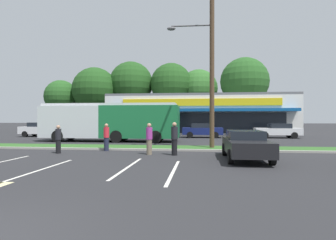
{
  "coord_description": "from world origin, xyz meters",
  "views": [
    {
      "loc": [
        3.8,
        -3.62,
        1.94
      ],
      "look_at": [
        1.3,
        18.1,
        1.85
      ],
      "focal_mm": 29.19,
      "sensor_mm": 36.0,
      "label": 1
    }
  ],
  "objects_px": {
    "car_4": "(41,129)",
    "pedestrian_by_pole": "(58,139)",
    "car_1": "(278,130)",
    "car_0": "(150,130)",
    "city_bus": "(110,121)",
    "car_5": "(245,144)",
    "pedestrian_near_bench": "(149,139)",
    "utility_pole": "(210,58)",
    "pedestrian_far": "(174,139)",
    "pedestrian_mid": "(106,137)",
    "car_2": "(202,130)"
  },
  "relations": [
    {
      "from": "car_0",
      "to": "car_4",
      "type": "xyz_separation_m",
      "value": [
        -12.02,
        -0.04,
        0.07
      ]
    },
    {
      "from": "car_2",
      "to": "pedestrian_by_pole",
      "type": "distance_m",
      "value": 16.2
    },
    {
      "from": "car_4",
      "to": "pedestrian_far",
      "type": "relative_size",
      "value": 2.51
    },
    {
      "from": "city_bus",
      "to": "pedestrian_by_pole",
      "type": "xyz_separation_m",
      "value": [
        -0.27,
        -8.21,
        -0.97
      ]
    },
    {
      "from": "car_0",
      "to": "car_5",
      "type": "relative_size",
      "value": 0.94
    },
    {
      "from": "car_1",
      "to": "car_0",
      "type": "bearing_deg",
      "value": 3.11
    },
    {
      "from": "car_0",
      "to": "car_4",
      "type": "bearing_deg",
      "value": -179.82
    },
    {
      "from": "city_bus",
      "to": "car_1",
      "type": "height_order",
      "value": "city_bus"
    },
    {
      "from": "car_4",
      "to": "car_5",
      "type": "bearing_deg",
      "value": -37.16
    },
    {
      "from": "city_bus",
      "to": "car_5",
      "type": "xyz_separation_m",
      "value": [
        9.81,
        -9.39,
        -1.04
      ]
    },
    {
      "from": "car_0",
      "to": "pedestrian_by_pole",
      "type": "distance_m",
      "value": 13.8
    },
    {
      "from": "pedestrian_by_pole",
      "to": "pedestrian_near_bench",
      "type": "bearing_deg",
      "value": 131.52
    },
    {
      "from": "city_bus",
      "to": "car_4",
      "type": "bearing_deg",
      "value": -29.17
    },
    {
      "from": "car_1",
      "to": "car_5",
      "type": "bearing_deg",
      "value": 69.63
    },
    {
      "from": "pedestrian_by_pole",
      "to": "pedestrian_mid",
      "type": "height_order",
      "value": "pedestrian_mid"
    },
    {
      "from": "car_5",
      "to": "pedestrian_by_pole",
      "type": "bearing_deg",
      "value": -96.68
    },
    {
      "from": "car_2",
      "to": "pedestrian_mid",
      "type": "xyz_separation_m",
      "value": [
        -5.89,
        -12.5,
        0.07
      ]
    },
    {
      "from": "car_1",
      "to": "pedestrian_by_pole",
      "type": "height_order",
      "value": "pedestrian_by_pole"
    },
    {
      "from": "car_2",
      "to": "utility_pole",
      "type": "bearing_deg",
      "value": -88.01
    },
    {
      "from": "pedestrian_mid",
      "to": "city_bus",
      "type": "bearing_deg",
      "value": 146.29
    },
    {
      "from": "car_2",
      "to": "car_0",
      "type": "bearing_deg",
      "value": -175.22
    },
    {
      "from": "car_4",
      "to": "pedestrian_by_pole",
      "type": "relative_size",
      "value": 2.79
    },
    {
      "from": "car_4",
      "to": "car_0",
      "type": "bearing_deg",
      "value": 0.18
    },
    {
      "from": "pedestrian_mid",
      "to": "pedestrian_far",
      "type": "distance_m",
      "value": 4.56
    },
    {
      "from": "city_bus",
      "to": "car_5",
      "type": "relative_size",
      "value": 2.61
    },
    {
      "from": "utility_pole",
      "to": "car_5",
      "type": "relative_size",
      "value": 2.42
    },
    {
      "from": "city_bus",
      "to": "car_4",
      "type": "height_order",
      "value": "city_bus"
    },
    {
      "from": "pedestrian_mid",
      "to": "pedestrian_by_pole",
      "type": "bearing_deg",
      "value": -107.2
    },
    {
      "from": "city_bus",
      "to": "car_0",
      "type": "xyz_separation_m",
      "value": [
        2.47,
        5.32,
        -1.04
      ]
    },
    {
      "from": "car_0",
      "to": "car_1",
      "type": "bearing_deg",
      "value": 3.11
    },
    {
      "from": "utility_pole",
      "to": "city_bus",
      "type": "xyz_separation_m",
      "value": [
        -8.28,
        5.17,
        -4.08
      ]
    },
    {
      "from": "car_0",
      "to": "pedestrian_near_bench",
      "type": "height_order",
      "value": "pedestrian_near_bench"
    },
    {
      "from": "car_2",
      "to": "car_4",
      "type": "distance_m",
      "value": 17.46
    },
    {
      "from": "pedestrian_near_bench",
      "to": "car_4",
      "type": "bearing_deg",
      "value": 28.52
    },
    {
      "from": "pedestrian_near_bench",
      "to": "utility_pole",
      "type": "bearing_deg",
      "value": -67.02
    },
    {
      "from": "utility_pole",
      "to": "pedestrian_far",
      "type": "distance_m",
      "value": 6.18
    },
    {
      "from": "car_2",
      "to": "pedestrian_near_bench",
      "type": "relative_size",
      "value": 2.4
    },
    {
      "from": "pedestrian_near_bench",
      "to": "pedestrian_by_pole",
      "type": "height_order",
      "value": "pedestrian_near_bench"
    },
    {
      "from": "car_5",
      "to": "pedestrian_by_pole",
      "type": "relative_size",
      "value": 2.86
    },
    {
      "from": "car_0",
      "to": "car_4",
      "type": "distance_m",
      "value": 12.02
    },
    {
      "from": "car_0",
      "to": "utility_pole",
      "type": "bearing_deg",
      "value": -60.98
    },
    {
      "from": "car_0",
      "to": "pedestrian_far",
      "type": "bearing_deg",
      "value": -74.26
    },
    {
      "from": "pedestrian_near_bench",
      "to": "pedestrian_far",
      "type": "bearing_deg",
      "value": -113.53
    },
    {
      "from": "pedestrian_by_pole",
      "to": "pedestrian_far",
      "type": "relative_size",
      "value": 0.9
    },
    {
      "from": "car_1",
      "to": "pedestrian_mid",
      "type": "distance_m",
      "value": 18.59
    },
    {
      "from": "city_bus",
      "to": "pedestrian_by_pole",
      "type": "height_order",
      "value": "city_bus"
    },
    {
      "from": "car_0",
      "to": "pedestrian_far",
      "type": "xyz_separation_m",
      "value": [
        3.83,
        -13.59,
        0.16
      ]
    },
    {
      "from": "car_0",
      "to": "pedestrian_far",
      "type": "relative_size",
      "value": 2.42
    },
    {
      "from": "utility_pole",
      "to": "car_4",
      "type": "bearing_deg",
      "value": 149.64
    },
    {
      "from": "car_0",
      "to": "car_2",
      "type": "height_order",
      "value": "car_2"
    }
  ]
}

